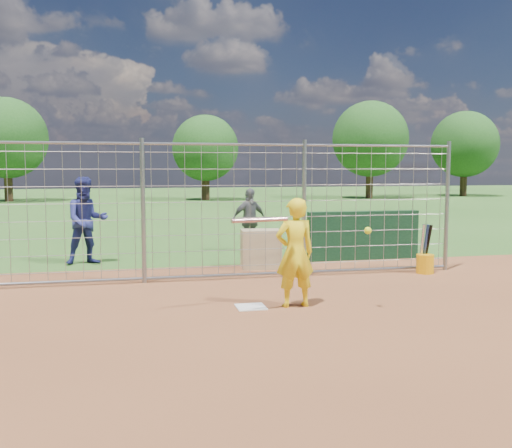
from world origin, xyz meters
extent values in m
plane|color=#2D591E|center=(0.00, 0.00, 0.00)|extent=(100.00, 100.00, 0.00)
plane|color=brown|center=(0.00, -3.00, 0.01)|extent=(18.00, 18.00, 0.00)
cube|color=silver|center=(0.00, -0.20, 0.01)|extent=(0.43, 0.43, 0.02)
cube|color=#11381E|center=(3.40, 3.60, 0.55)|extent=(2.60, 0.20, 1.10)
imported|color=yellow|center=(0.65, -0.28, 0.82)|extent=(0.62, 0.42, 1.63)
imported|color=navy|center=(-2.65, 4.36, 0.94)|extent=(1.06, 0.92, 1.88)
imported|color=#5A5B5F|center=(1.14, 5.39, 0.79)|extent=(0.99, 0.59, 1.57)
cube|color=tan|center=(0.89, 3.02, 0.40)|extent=(0.85, 0.62, 0.80)
cylinder|color=silver|center=(0.06, -0.56, 1.35)|extent=(0.85, 0.24, 0.06)
sphere|color=#E5FB1A|center=(1.58, -0.80, 1.18)|extent=(0.10, 0.10, 0.10)
cylinder|color=#F7A80D|center=(3.92, 1.75, 0.19)|extent=(0.34, 0.34, 0.38)
cylinder|color=silver|center=(3.87, 1.80, 0.55)|extent=(0.07, 0.18, 0.85)
cylinder|color=navy|center=(3.94, 1.80, 0.55)|extent=(0.08, 0.21, 0.85)
cylinder|color=black|center=(3.99, 1.80, 0.55)|extent=(0.08, 0.27, 0.84)
cylinder|color=gray|center=(-1.50, 2.00, 1.30)|extent=(0.08, 0.08, 2.60)
cylinder|color=gray|center=(1.50, 2.00, 1.30)|extent=(0.08, 0.08, 2.60)
cylinder|color=gray|center=(4.50, 2.00, 1.30)|extent=(0.08, 0.08, 2.60)
cylinder|color=gray|center=(0.00, 2.00, 2.50)|extent=(9.00, 0.05, 0.05)
cylinder|color=gray|center=(0.00, 2.00, 0.08)|extent=(9.00, 0.05, 0.05)
cube|color=gray|center=(0.00, 2.00, 1.25)|extent=(9.00, 0.02, 2.50)
cylinder|color=#3F2B19|center=(-9.00, 29.00, 1.26)|extent=(0.50, 0.50, 2.52)
sphere|color=#26561E|center=(-9.00, 29.00, 3.85)|extent=(4.90, 4.90, 4.90)
cylinder|color=#3F2B19|center=(3.00, 28.00, 1.08)|extent=(0.50, 0.50, 2.16)
sphere|color=#26561E|center=(3.00, 28.00, 3.30)|extent=(4.20, 4.20, 4.20)
cylinder|color=#3F2B19|center=(14.00, 27.50, 1.30)|extent=(0.50, 0.50, 2.59)
sphere|color=#26561E|center=(14.00, 27.50, 3.96)|extent=(5.04, 5.04, 5.04)
cylinder|color=#3F2B19|center=(22.00, 29.00, 1.22)|extent=(0.50, 0.50, 2.45)
sphere|color=#26561E|center=(22.00, 29.00, 3.74)|extent=(4.76, 4.76, 4.76)
camera|label=1|loc=(-1.71, -8.33, 2.08)|focal=40.00mm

